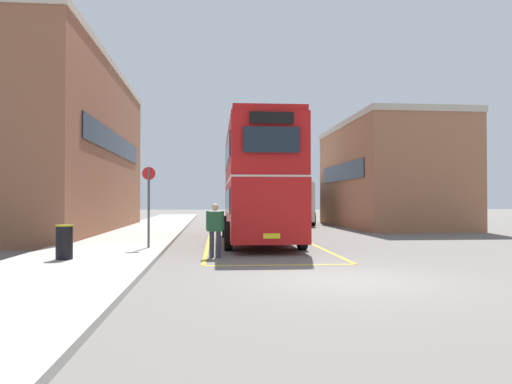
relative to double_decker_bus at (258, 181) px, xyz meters
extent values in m
plane|color=#66605B|center=(1.05, 4.68, -2.51)|extent=(135.60, 135.60, 0.00)
cube|color=#A39E93|center=(-5.45, 7.08, -2.44)|extent=(4.00, 57.60, 0.14)
cube|color=brown|center=(-10.14, 7.01, 1.81)|extent=(6.18, 18.65, 8.66)
cube|color=#19232D|center=(-7.02, 7.01, 2.25)|extent=(0.06, 14.18, 1.10)
cube|color=#BCB29E|center=(-10.14, 7.01, 6.32)|extent=(6.30, 18.77, 0.36)
cube|color=#9E6647|center=(9.66, 11.25, 0.72)|extent=(6.22, 12.75, 6.46)
cube|color=#232D38|center=(6.52, 11.25, 1.04)|extent=(0.06, 9.69, 1.10)
cube|color=#BCB29E|center=(9.66, 11.25, 4.12)|extent=(6.34, 12.87, 0.36)
cylinder|color=black|center=(-1.25, 3.19, -2.01)|extent=(0.29, 1.00, 1.00)
cylinder|color=black|center=(1.33, 3.16, -2.01)|extent=(0.29, 1.00, 1.00)
cylinder|color=black|center=(-1.33, -3.16, -2.01)|extent=(0.29, 1.00, 1.00)
cylinder|color=black|center=(1.25, -3.19, -2.01)|extent=(0.29, 1.00, 1.00)
cube|color=#B71414|center=(0.00, 0.00, -1.11)|extent=(2.62, 10.27, 2.10)
cube|color=#B71414|center=(0.00, 0.00, 0.99)|extent=(2.62, 10.06, 2.10)
cube|color=#B71414|center=(0.00, 0.00, 2.14)|extent=(2.52, 9.96, 0.20)
cube|color=silver|center=(0.00, 0.00, -0.06)|extent=(2.65, 10.16, 0.14)
cube|color=#19232D|center=(-1.27, 0.02, -0.81)|extent=(0.14, 8.39, 0.84)
cube|color=#19232D|center=(-1.27, 0.02, 1.09)|extent=(0.14, 8.39, 0.84)
cube|color=#19232D|center=(1.27, -0.02, -0.81)|extent=(0.14, 8.39, 0.84)
cube|color=#19232D|center=(1.27, -0.02, 1.09)|extent=(0.14, 8.39, 0.84)
cube|color=#19232D|center=(-0.06, -5.14, 1.09)|extent=(1.74, 0.06, 0.80)
cube|color=black|center=(-0.06, -5.14, 1.77)|extent=(1.37, 0.06, 0.36)
cube|color=#19232D|center=(0.06, 5.14, -0.71)|extent=(1.99, 0.07, 1.00)
cube|color=yellow|center=(-0.06, -5.14, -1.88)|extent=(0.52, 0.04, 0.16)
cylinder|color=black|center=(3.30, 18.64, -2.05)|extent=(0.37, 0.94, 0.92)
cylinder|color=black|center=(5.71, 18.36, -2.05)|extent=(0.37, 0.94, 0.92)
cylinder|color=black|center=(2.70, 13.58, -2.05)|extent=(0.37, 0.94, 0.92)
cylinder|color=black|center=(5.12, 13.30, -2.05)|extent=(0.37, 0.94, 0.92)
cube|color=silver|center=(4.21, 15.97, -0.91)|extent=(3.33, 8.72, 2.60)
cube|color=silver|center=(4.21, 15.97, 0.45)|extent=(3.15, 8.36, 0.12)
cube|color=#19232D|center=(3.02, 16.11, -0.56)|extent=(0.83, 6.76, 0.96)
cube|color=#19232D|center=(5.39, 15.83, -0.56)|extent=(0.83, 6.76, 0.96)
cube|color=#19232D|center=(4.71, 20.21, -0.61)|extent=(1.87, 0.26, 1.10)
cylinder|color=#2D2D38|center=(-1.70, -5.29, -2.12)|extent=(0.14, 0.14, 0.79)
cylinder|color=#2D2D38|center=(-1.90, -5.25, -2.12)|extent=(0.14, 0.14, 0.79)
cube|color=#1E4728|center=(-1.80, -5.27, -1.42)|extent=(0.50, 0.31, 0.59)
cylinder|color=#1E4728|center=(-1.57, -5.31, -1.39)|extent=(0.09, 0.09, 0.56)
cylinder|color=#1E4728|center=(-2.03, -5.22, -1.39)|extent=(0.09, 0.09, 0.56)
sphere|color=tan|center=(-1.81, -5.29, -0.99)|extent=(0.21, 0.21, 0.21)
cylinder|color=black|center=(-5.85, -6.52, -1.93)|extent=(0.44, 0.44, 0.89)
cylinder|color=olive|center=(-5.85, -6.52, -1.47)|extent=(0.47, 0.47, 0.04)
cylinder|color=#4C4C51|center=(-4.02, -3.30, -1.04)|extent=(0.08, 0.08, 2.67)
cylinder|color=red|center=(-4.02, -3.30, 0.12)|extent=(0.44, 0.05, 0.44)
cube|color=gold|center=(-2.05, -1.00, -2.51)|extent=(0.27, 12.24, 0.01)
cube|color=gold|center=(2.05, -1.05, -2.51)|extent=(0.27, 12.24, 0.01)
cube|color=gold|center=(-0.08, -7.14, -2.51)|extent=(4.21, 0.17, 0.01)
camera|label=1|loc=(-1.93, -20.21, -0.79)|focal=34.68mm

